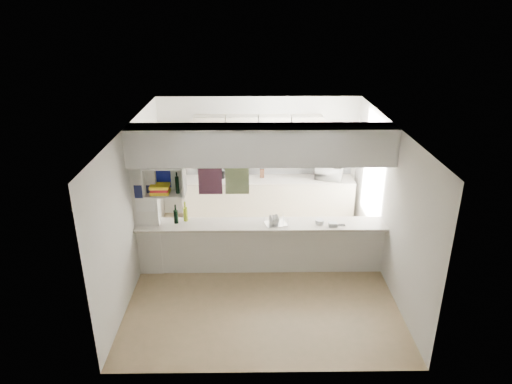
{
  "coord_description": "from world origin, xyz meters",
  "views": [
    {
      "loc": [
        -0.18,
        -6.88,
        4.37
      ],
      "look_at": [
        -0.08,
        0.5,
        1.29
      ],
      "focal_mm": 32.0,
      "sensor_mm": 36.0,
      "label": 1
    }
  ],
  "objects_px": {
    "bowl": "(329,164)",
    "microwave": "(329,172)",
    "wine_bottles": "(181,215)",
    "dish_rack": "(276,220)"
  },
  "relations": [
    {
      "from": "bowl",
      "to": "dish_rack",
      "type": "relative_size",
      "value": 0.64
    },
    {
      "from": "bowl",
      "to": "microwave",
      "type": "bearing_deg",
      "value": 67.16
    },
    {
      "from": "dish_rack",
      "to": "wine_bottles",
      "type": "xyz_separation_m",
      "value": [
        -1.6,
        0.11,
        0.05
      ]
    },
    {
      "from": "microwave",
      "to": "bowl",
      "type": "xyz_separation_m",
      "value": [
        -0.01,
        -0.02,
        0.19
      ]
    },
    {
      "from": "bowl",
      "to": "wine_bottles",
      "type": "xyz_separation_m",
      "value": [
        -2.82,
        -1.97,
        -0.21
      ]
    },
    {
      "from": "dish_rack",
      "to": "bowl",
      "type": "bearing_deg",
      "value": 44.5
    },
    {
      "from": "microwave",
      "to": "dish_rack",
      "type": "height_order",
      "value": "microwave"
    },
    {
      "from": "dish_rack",
      "to": "microwave",
      "type": "bearing_deg",
      "value": 44.57
    },
    {
      "from": "dish_rack",
      "to": "wine_bottles",
      "type": "relative_size",
      "value": 1.17
    },
    {
      "from": "microwave",
      "to": "bowl",
      "type": "relative_size",
      "value": 2.1
    }
  ]
}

